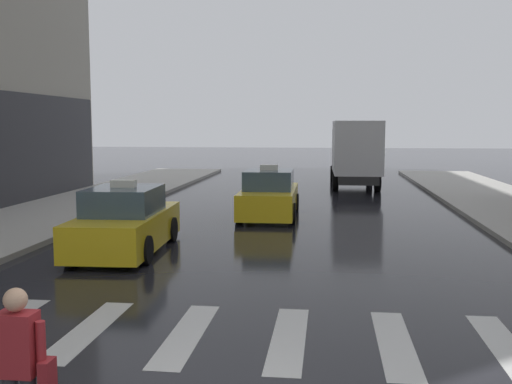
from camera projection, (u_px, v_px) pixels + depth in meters
crosswalk_markings at (237, 336)px, 8.91m from camera, size 11.30×2.80×0.01m
taxi_lead at (125, 223)px, 14.82m from camera, size 2.07×4.61×1.80m
taxi_second at (269, 196)px, 20.50m from camera, size 1.97×4.56×1.80m
box_truck at (355, 151)px, 29.97m from camera, size 2.38×7.58×3.35m
pedestrian_with_handbag at (20, 363)px, 5.53m from camera, size 0.60×0.24×1.65m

